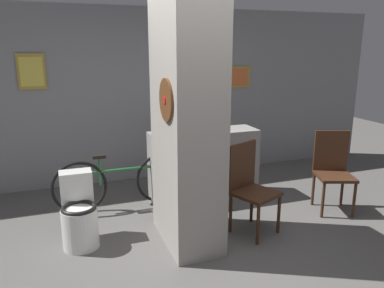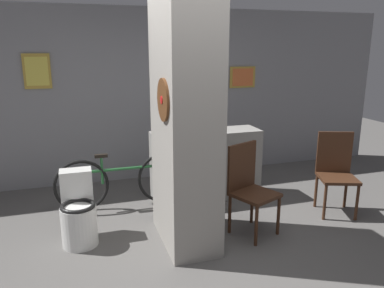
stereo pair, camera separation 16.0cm
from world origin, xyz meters
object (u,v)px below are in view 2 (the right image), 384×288
Objects in this scene: bottle_tall at (197,125)px; toilet at (79,214)px; chair_by_doorway at (336,169)px; bicycle at (124,181)px; chair_near_pillar at (249,185)px.

toilet is at bearing -156.07° from bottle_tall.
chair_by_doorway reaches higher than toilet.
toilet is 0.75× the size of chair_by_doorway.
chair_by_doorway is at bearing -2.41° from toilet.
bicycle is at bearing 179.54° from chair_by_doorway.
toilet is at bearing 146.92° from chair_near_pillar.
chair_near_pillar reaches higher than toilet.
bottle_tall is (1.52, 0.68, 0.73)m from toilet.
toilet is 3.10m from chair_by_doorway.
chair_by_doorway is 0.58× the size of bicycle.
toilet is at bearing -125.89° from bicycle.
chair_near_pillar is 0.58× the size of bicycle.
chair_near_pillar is 3.45× the size of bottle_tall.
bottle_tall reaches higher than bicycle.
chair_by_doorway is 3.45× the size of bottle_tall.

